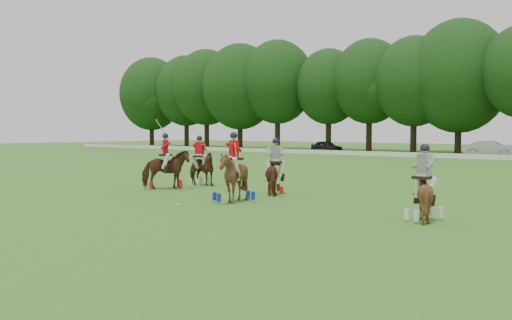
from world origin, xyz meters
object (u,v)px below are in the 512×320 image
Objects in this scene: car_mid at (491,149)px; polo_stripe_a at (275,174)px; car_left at (327,146)px; polo_red_b at (200,168)px; polo_stripe_b at (424,194)px; polo_red_c at (234,177)px; polo_red_a at (166,169)px; polo_ball at (178,205)px.

polo_stripe_a is at bearing -178.91° from car_mid.
car_left is 39.95m from polo_red_b.
car_left is 48.70m from polo_stripe_b.
polo_red_b is 6.26m from polo_red_c.
polo_red_a reaches higher than polo_ball.
polo_red_a is (-1.22, -38.34, 0.10)m from car_mid.
car_mid is at bearing 88.01° from polo_red_b.
polo_red_b reaches higher than car_mid.
polo_red_a is at bearing -144.75° from car_left.
polo_red_c is at bearing -82.09° from polo_stripe_a.
polo_stripe_b is 7.81m from polo_ball.
polo_ball is (-0.35, -4.72, -0.73)m from polo_stripe_a.
car_mid is 2.19× the size of polo_stripe_b.
polo_red_a is at bearing -88.71° from polo_red_b.
polo_stripe_a is (21.50, -36.93, 0.11)m from car_left.
car_left is 41.83m from polo_red_a.
polo_stripe_a reaches higher than car_mid.
polo_stripe_b is at bearing -14.68° from polo_red_b.
polo_ball is at bearing -111.63° from polo_red_c.
polo_red_b is 12.32m from polo_stripe_b.
polo_ball is at bearing -36.84° from polo_red_a.
polo_red_b is (-0.05, 2.04, -0.07)m from polo_red_a.
polo_red_c reaches higher than polo_ball.
polo_red_a is 1.20× the size of polo_red_c.
polo_red_c reaches higher than car_mid.
polo_stripe_b reaches higher than car_left.
car_mid is 38.36m from polo_red_a.
car_mid is at bearing 88.18° from polo_red_a.
polo_ball is (-7.45, -2.23, -0.70)m from polo_stripe_b.
polo_stripe_b is at bearing -5.20° from polo_red_a.
polo_red_c is at bearing -178.74° from car_mid.
polo_red_c is at bearing -15.42° from polo_red_a.
car_mid is 39.96m from polo_red_c.
polo_red_c is 2.87m from polo_stripe_a.
polo_ball is at bearing -141.41° from car_left.
polo_red_b is 4.86m from polo_stripe_a.
polo_ball is (-0.75, -1.88, -0.84)m from polo_red_c.
car_mid reaches higher than polo_ball.
car_mid is 41.78m from polo_ball.
polo_stripe_a is at bearing 160.66° from polo_stripe_b.
polo_ball is (3.20, -41.65, -0.72)m from car_mid.
polo_stripe_a is 7.52m from polo_stripe_b.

